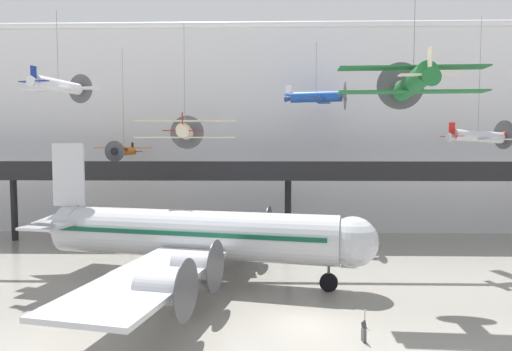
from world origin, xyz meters
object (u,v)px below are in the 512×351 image
suspended_plane_green_biplane (413,82)px  suspended_plane_white_twin (59,86)px  suspended_plane_silver_racer (478,137)px  airliner_silver_main (191,235)px  suspended_plane_orange_highwing (124,151)px  suspended_plane_blue_trainer (316,97)px  suspended_plane_cream_biplane (185,131)px  stanchion_barrier (365,322)px  info_sign_pedestal (364,333)px

suspended_plane_green_biplane → suspended_plane_white_twin: (-26.53, 7.53, 0.85)m
suspended_plane_silver_racer → suspended_plane_green_biplane: size_ratio=1.17×
airliner_silver_main → suspended_plane_silver_racer: suspended_plane_silver_racer is taller
suspended_plane_green_biplane → suspended_plane_orange_highwing: bearing=53.7°
suspended_plane_blue_trainer → suspended_plane_white_twin: size_ratio=1.14×
suspended_plane_cream_biplane → suspended_plane_white_twin: suspended_plane_white_twin is taller
suspended_plane_blue_trainer → stanchion_barrier: suspended_plane_blue_trainer is taller
info_sign_pedestal → airliner_silver_main: bearing=127.6°
stanchion_barrier → suspended_plane_green_biplane: bearing=47.2°
suspended_plane_cream_biplane → suspended_plane_blue_trainer: suspended_plane_blue_trainer is taller
airliner_silver_main → info_sign_pedestal: size_ratio=26.10×
airliner_silver_main → suspended_plane_silver_racer: size_ratio=2.92×
suspended_plane_blue_trainer → stanchion_barrier: bearing=-73.5°
airliner_silver_main → stanchion_barrier: size_ratio=30.05×
suspended_plane_orange_highwing → suspended_plane_white_twin: suspended_plane_white_twin is taller
suspended_plane_blue_trainer → info_sign_pedestal: 29.60m
suspended_plane_orange_highwing → stanchion_barrier: bearing=48.1°
suspended_plane_white_twin → stanchion_barrier: suspended_plane_white_twin is taller
airliner_silver_main → suspended_plane_blue_trainer: 22.03m
info_sign_pedestal → stanchion_barrier: bearing=68.2°
suspended_plane_white_twin → suspended_plane_blue_trainer: bearing=-44.4°
airliner_silver_main → suspended_plane_blue_trainer: suspended_plane_blue_trainer is taller
suspended_plane_cream_biplane → suspended_plane_orange_highwing: 13.33m
suspended_plane_blue_trainer → suspended_plane_green_biplane: size_ratio=0.87×
suspended_plane_silver_racer → suspended_plane_green_biplane: (-8.58, -9.57, 3.29)m
suspended_plane_silver_racer → suspended_plane_green_biplane: 13.27m
suspended_plane_cream_biplane → stanchion_barrier: (13.00, -14.97, -11.42)m
info_sign_pedestal → suspended_plane_blue_trainer: bearing=81.4°
suspended_plane_white_twin → stanchion_barrier: bearing=-99.3°
suspended_plane_green_biplane → stanchion_barrier: suspended_plane_green_biplane is taller
stanchion_barrier → info_sign_pedestal: 2.01m
stanchion_barrier → info_sign_pedestal: info_sign_pedestal is taller
airliner_silver_main → suspended_plane_orange_highwing: size_ratio=2.61×
suspended_plane_silver_racer → suspended_plane_orange_highwing: bearing=147.1°
suspended_plane_silver_racer → suspended_plane_blue_trainer: (-12.76, 9.84, 4.41)m
suspended_plane_orange_highwing → suspended_plane_green_biplane: suspended_plane_green_biplane is taller
suspended_plane_cream_biplane → suspended_plane_silver_racer: size_ratio=1.00×
suspended_plane_cream_biplane → suspended_plane_white_twin: size_ratio=1.53×
suspended_plane_silver_racer → suspended_plane_orange_highwing: size_ratio=0.89×
suspended_plane_orange_highwing → info_sign_pedestal: 35.51m
airliner_silver_main → stanchion_barrier: airliner_silver_main is taller
suspended_plane_green_biplane → info_sign_pedestal: (-4.21, -6.00, -14.07)m
airliner_silver_main → suspended_plane_orange_highwing: suspended_plane_orange_highwing is taller
suspended_plane_green_biplane → suspended_plane_silver_racer: bearing=-38.9°
airliner_silver_main → suspended_plane_white_twin: bearing=177.2°
suspended_plane_silver_racer → suspended_plane_orange_highwing: suspended_plane_silver_racer is taller
suspended_plane_white_twin → suspended_plane_green_biplane: bearing=-88.2°
suspended_plane_silver_racer → suspended_plane_blue_trainer: bearing=127.9°
suspended_plane_white_twin → suspended_plane_cream_biplane: bearing=-53.3°
suspended_plane_blue_trainer → stanchion_barrier: (0.43, -23.45, -15.33)m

